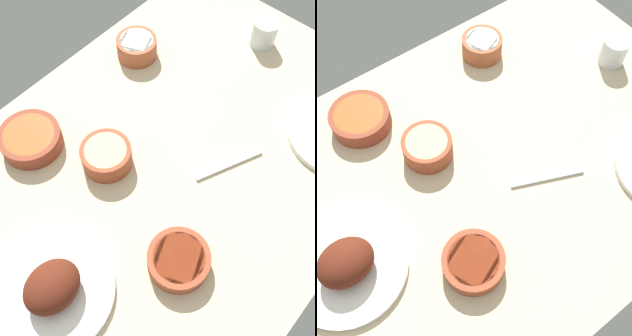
% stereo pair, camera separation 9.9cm
% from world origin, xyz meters
% --- Properties ---
extents(dining_table, '(1.40, 0.90, 0.04)m').
position_xyz_m(dining_table, '(0.00, 0.00, 0.02)').
color(dining_table, '#C6B28E').
rests_on(dining_table, ground).
extents(plate_far_side, '(0.27, 0.27, 0.09)m').
position_xyz_m(plate_far_side, '(0.36, 0.03, 0.07)').
color(plate_far_side, silver).
rests_on(plate_far_side, dining_table).
extents(bowl_soup, '(0.16, 0.16, 0.05)m').
position_xyz_m(bowl_soup, '(0.15, -0.30, 0.07)').
color(bowl_soup, brown).
rests_on(bowl_soup, dining_table).
extents(bowl_sauce, '(0.14, 0.14, 0.05)m').
position_xyz_m(bowl_sauce, '(0.14, 0.19, 0.07)').
color(bowl_sauce, brown).
rests_on(bowl_sauce, dining_table).
extents(bowl_cream, '(0.12, 0.12, 0.06)m').
position_xyz_m(bowl_cream, '(-0.26, -0.31, 0.07)').
color(bowl_cream, '#A35133').
rests_on(bowl_cream, dining_table).
extents(bowl_pasta, '(0.13, 0.13, 0.06)m').
position_xyz_m(bowl_pasta, '(0.06, -0.11, 0.07)').
color(bowl_pasta, brown).
rests_on(bowl_pasta, dining_table).
extents(water_tumbler, '(0.07, 0.07, 0.08)m').
position_xyz_m(water_tumbler, '(-0.54, -0.06, 0.08)').
color(water_tumbler, silver).
rests_on(water_tumbler, dining_table).
extents(fork_loose, '(0.18, 0.08, 0.01)m').
position_xyz_m(fork_loose, '(-0.13, 0.12, 0.04)').
color(fork_loose, silver).
rests_on(fork_loose, dining_table).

